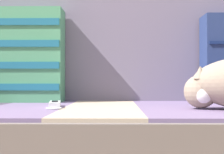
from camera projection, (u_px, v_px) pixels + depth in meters
sofa_backrest at (106, 42)px, 1.59m from camera, size 1.79×0.14×0.54m
throw_pillow_striped at (10, 56)px, 1.44m from camera, size 0.44×0.14×0.39m
game_remote_far at (55, 105)px, 1.14m from camera, size 0.07×0.19×0.02m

